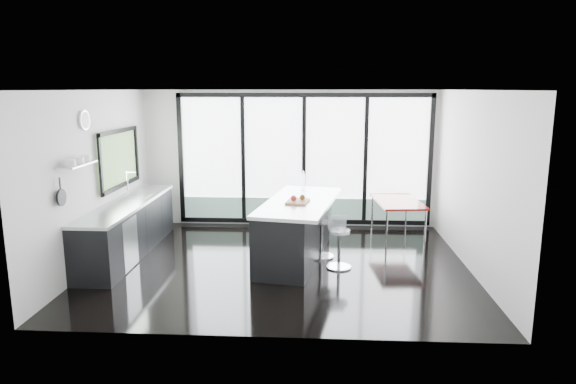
# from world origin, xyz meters

# --- Properties ---
(floor) EXTENTS (6.00, 5.00, 0.00)m
(floor) POSITION_xyz_m (0.00, 0.00, 0.00)
(floor) COLOR black
(floor) RESTS_ON ground
(ceiling) EXTENTS (6.00, 5.00, 0.00)m
(ceiling) POSITION_xyz_m (0.00, 0.00, 2.80)
(ceiling) COLOR white
(ceiling) RESTS_ON wall_back
(wall_back) EXTENTS (6.00, 0.09, 2.80)m
(wall_back) POSITION_xyz_m (0.27, 2.47, 1.27)
(wall_back) COLOR silver
(wall_back) RESTS_ON ground
(wall_front) EXTENTS (6.00, 0.00, 2.80)m
(wall_front) POSITION_xyz_m (0.00, -2.50, 1.40)
(wall_front) COLOR silver
(wall_front) RESTS_ON ground
(wall_left) EXTENTS (0.26, 5.00, 2.80)m
(wall_left) POSITION_xyz_m (-2.97, 0.27, 1.56)
(wall_left) COLOR silver
(wall_left) RESTS_ON ground
(wall_right) EXTENTS (0.00, 5.00, 2.80)m
(wall_right) POSITION_xyz_m (3.00, 0.00, 1.40)
(wall_right) COLOR silver
(wall_right) RESTS_ON ground
(counter_cabinets) EXTENTS (0.69, 3.24, 1.36)m
(counter_cabinets) POSITION_xyz_m (-2.67, 0.40, 0.46)
(counter_cabinets) COLOR black
(counter_cabinets) RESTS_ON floor
(island) EXTENTS (1.45, 2.62, 1.32)m
(island) POSITION_xyz_m (0.21, 0.32, 0.51)
(island) COLOR black
(island) RESTS_ON floor
(bar_stool_near) EXTENTS (0.48, 0.48, 0.63)m
(bar_stool_near) POSITION_xyz_m (0.94, -0.10, 0.32)
(bar_stool_near) COLOR silver
(bar_stool_near) RESTS_ON floor
(bar_stool_far) EXTENTS (0.45, 0.45, 0.67)m
(bar_stool_far) POSITION_xyz_m (0.66, 0.42, 0.33)
(bar_stool_far) COLOR silver
(bar_stool_far) RESTS_ON floor
(red_table) EXTENTS (0.93, 1.46, 0.74)m
(red_table) POSITION_xyz_m (2.11, 1.61, 0.37)
(red_table) COLOR maroon
(red_table) RESTS_ON floor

